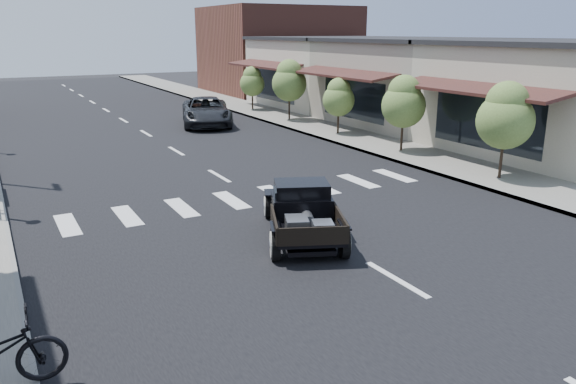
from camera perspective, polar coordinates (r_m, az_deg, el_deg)
ground at (r=14.44m, az=3.41°, el=-4.52°), size 120.00×120.00×0.00m
road at (r=27.87m, az=-13.17°, el=5.16°), size 14.00×80.00×0.02m
road_markings at (r=23.18m, az=-9.77°, el=3.18°), size 12.00×60.00×0.06m
sidewalk_right at (r=31.16m, az=2.11°, el=6.81°), size 3.00×80.00×0.15m
storefront_near at (r=27.20m, az=26.76°, el=8.41°), size 10.00×9.00×4.50m
storefront_mid at (r=33.15m, az=13.87°, el=10.71°), size 10.00×9.00×4.50m
storefront_far at (r=40.25m, az=5.10°, el=11.96°), size 10.00×9.00×4.50m
far_building_right at (r=49.05m, az=-1.02°, el=14.20°), size 11.00×10.00×7.00m
small_tree_a at (r=20.56m, az=21.09°, el=5.69°), size 1.92×1.92×3.20m
small_tree_b at (r=24.27m, az=11.60°, el=7.71°), size 1.84×1.84×3.07m
small_tree_c at (r=28.17m, az=5.15°, el=8.63°), size 1.57×1.57×2.62m
small_tree_d at (r=32.45m, az=0.12°, el=10.24°), size 1.97×1.97×3.28m
small_tree_e at (r=36.90m, az=-3.65°, el=10.42°), size 1.59×1.59×2.65m
hotrod_pickup at (r=14.14m, az=1.47°, el=-1.87°), size 3.41×4.58×1.44m
second_car at (r=31.71m, az=-8.30°, el=8.07°), size 4.06×6.00×1.53m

